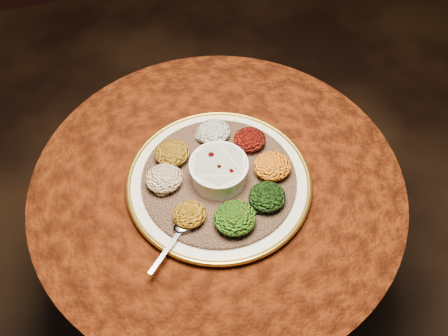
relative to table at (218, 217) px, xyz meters
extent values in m
plane|color=black|center=(0.00, 0.00, -0.55)|extent=(4.00, 4.00, 0.00)
cylinder|color=black|center=(0.00, 0.00, -0.53)|extent=(0.44, 0.44, 0.04)
cylinder|color=black|center=(0.00, 0.00, -0.21)|extent=(0.12, 0.12, 0.68)
cylinder|color=black|center=(0.00, 0.00, 0.15)|extent=(0.80, 0.80, 0.04)
cylinder|color=#461605|center=(0.00, 0.00, 0.00)|extent=(0.93, 0.93, 0.34)
cylinder|color=#461605|center=(0.00, 0.00, 0.17)|extent=(0.96, 0.96, 0.01)
cylinder|color=silver|center=(0.00, -0.01, 0.19)|extent=(0.59, 0.59, 0.02)
torus|color=gold|center=(0.00, -0.01, 0.20)|extent=(0.47, 0.47, 0.01)
cylinder|color=brown|center=(0.00, -0.01, 0.20)|extent=(0.46, 0.46, 0.01)
cylinder|color=silver|center=(0.00, -0.01, 0.24)|extent=(0.14, 0.14, 0.06)
cylinder|color=silver|center=(0.00, -0.01, 0.26)|extent=(0.14, 0.14, 0.01)
cylinder|color=#5D0904|center=(0.00, -0.01, 0.26)|extent=(0.11, 0.11, 0.01)
ellipsoid|color=silver|center=(-0.12, -0.13, 0.21)|extent=(0.05, 0.04, 0.01)
cube|color=silver|center=(-0.17, -0.17, 0.21)|extent=(0.10, 0.10, 0.00)
ellipsoid|color=silver|center=(0.02, 0.12, 0.23)|extent=(0.09, 0.08, 0.04)
ellipsoid|color=black|center=(0.11, 0.07, 0.23)|extent=(0.09, 0.08, 0.04)
ellipsoid|color=#C08110|center=(0.14, -0.03, 0.23)|extent=(0.10, 0.09, 0.05)
ellipsoid|color=black|center=(0.09, -0.11, 0.23)|extent=(0.09, 0.09, 0.04)
ellipsoid|color=#9C360A|center=(0.00, -0.15, 0.23)|extent=(0.10, 0.10, 0.05)
ellipsoid|color=#A4730E|center=(-0.10, -0.10, 0.23)|extent=(0.08, 0.08, 0.04)
ellipsoid|color=maroon|center=(-0.13, 0.01, 0.23)|extent=(0.09, 0.09, 0.04)
ellipsoid|color=#8C6310|center=(-0.10, 0.08, 0.23)|extent=(0.09, 0.09, 0.04)
camera|label=1|loc=(-0.19, -0.71, 1.23)|focal=40.00mm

